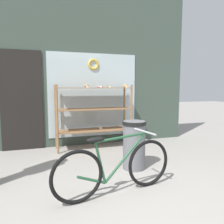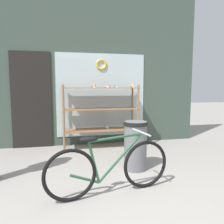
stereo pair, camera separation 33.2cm
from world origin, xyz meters
The scene contains 5 objects.
ground_plane centered at (0.00, 0.00, 0.00)m, with size 30.00×30.00×0.00m, color gray.
storefront_facade centered at (-0.03, 2.95, 1.91)m, with size 5.06×0.13×3.93m.
display_case centered at (0.15, 2.58, 0.84)m, with size 1.63×0.47×1.40m.
bicycle centered at (-0.11, 0.43, 0.34)m, with size 1.62×0.46×0.77m.
trash_bin centered at (0.46, 1.16, 0.42)m, with size 0.38×0.38×0.79m.
Camera 2 is at (-0.63, -2.12, 1.33)m, focal length 35.00 mm.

